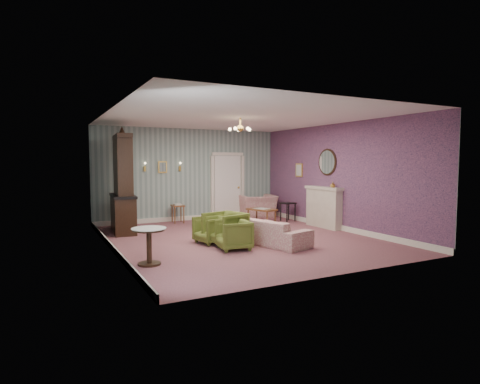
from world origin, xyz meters
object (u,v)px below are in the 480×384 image
olive_chair_c (211,228)px  side_table_black (288,212)px  wingback_chair (257,202)px  dresser (122,181)px  fireplace (324,207)px  coffee_table (262,216)px  olive_chair_a (234,234)px  pedestal_table (149,246)px  olive_chair_b (225,227)px  sofa_chintz (269,227)px

olive_chair_c → side_table_black: olive_chair_c is taller
wingback_chair → side_table_black: size_ratio=1.92×
dresser → side_table_black: size_ratio=4.58×
fireplace → coffee_table: size_ratio=1.60×
olive_chair_a → wingback_chair: 5.01m
dresser → pedestal_table: bearing=-88.8°
wingback_chair → side_table_black: (0.39, -1.26, -0.20)m
coffee_table → pedestal_table: (-4.27, -3.30, 0.12)m
fireplace → side_table_black: size_ratio=2.35×
olive_chair_b → coffee_table: (2.29, 2.31, -0.18)m
wingback_chair → sofa_chintz: bearing=72.3°
olive_chair_c → coffee_table: size_ratio=0.77×
wingback_chair → dresser: dresser is taller
sofa_chintz → wingback_chair: size_ratio=1.72×
olive_chair_c → pedestal_table: size_ratio=1.00×
olive_chair_b → coffee_table: 3.26m
olive_chair_a → dresser: dresser is taller
olive_chair_c → wingback_chair: 4.46m
wingback_chair → pedestal_table: (-4.80, -4.53, -0.16)m
wingback_chair → coffee_table: (-0.54, -1.22, -0.28)m
olive_chair_c → olive_chair_a: bearing=-0.4°
olive_chair_a → fireplace: 3.80m
wingback_chair → pedestal_table: bearing=51.7°
olive_chair_b → wingback_chair: size_ratio=0.70×
fireplace → olive_chair_b: bearing=-166.3°
olive_chair_c → coffee_table: 3.23m
olive_chair_a → pedestal_table: size_ratio=1.01×
fireplace → pedestal_table: (-5.44, -1.84, -0.24)m
pedestal_table → sofa_chintz: bearing=11.8°
olive_chair_b → olive_chair_a: bearing=-23.0°
dresser → fireplace: bearing=-14.8°
coffee_table → side_table_black: bearing=-1.9°
side_table_black → pedestal_table: bearing=-147.8°
olive_chair_a → olive_chair_b: size_ratio=0.85×
wingback_chair → olive_chair_b: bearing=59.8°
olive_chair_a → pedestal_table: (-1.91, -0.44, -0.00)m
sofa_chintz → fireplace: (2.56, 1.24, 0.20)m
pedestal_table → fireplace: bearing=18.7°
olive_chair_b → dresser: size_ratio=0.30×
olive_chair_a → wingback_chair: size_ratio=0.60×
side_table_black → sofa_chintz: bearing=-130.9°
sofa_chintz → coffee_table: bearing=-43.4°
olive_chair_a → olive_chair_c: size_ratio=1.01×
sofa_chintz → side_table_black: sofa_chintz is taller
coffee_table → fireplace: bearing=-51.4°
pedestal_table → coffee_table: bearing=37.7°
fireplace → pedestal_table: fireplace is taller
olive_chair_c → fireplace: fireplace is taller
coffee_table → sofa_chintz: bearing=-117.2°
olive_chair_b → side_table_black: bearing=109.0°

